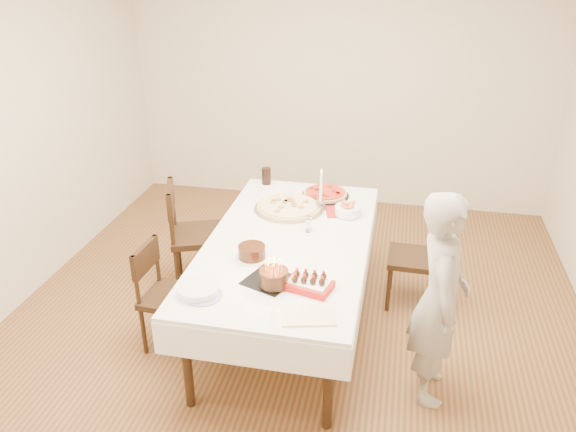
% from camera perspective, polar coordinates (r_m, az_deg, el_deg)
% --- Properties ---
extents(floor, '(5.00, 5.00, 0.00)m').
position_cam_1_polar(floor, '(4.39, 0.45, -11.44)').
color(floor, brown).
rests_on(floor, ground).
extents(wall_back, '(4.50, 0.04, 2.70)m').
position_cam_1_polar(wall_back, '(6.10, 5.29, 13.43)').
color(wall_back, beige).
rests_on(wall_back, floor).
extents(dining_table, '(1.65, 2.36, 0.75)m').
position_cam_1_polar(dining_table, '(4.22, 0.00, -6.95)').
color(dining_table, white).
rests_on(dining_table, floor).
extents(chair_right_savory, '(0.43, 0.43, 0.83)m').
position_cam_1_polar(chair_right_savory, '(4.58, 12.60, -4.20)').
color(chair_right_savory, black).
rests_on(chair_right_savory, floor).
extents(chair_left_savory, '(0.62, 0.62, 0.94)m').
position_cam_1_polar(chair_left_savory, '(4.75, -9.09, -1.93)').
color(chair_left_savory, black).
rests_on(chair_left_savory, floor).
extents(chair_left_dessert, '(0.44, 0.44, 0.81)m').
position_cam_1_polar(chair_left_dessert, '(4.11, -11.74, -8.07)').
color(chair_left_dessert, black).
rests_on(chair_left_dessert, floor).
extents(person, '(0.36, 0.53, 1.42)m').
position_cam_1_polar(person, '(3.58, 15.13, -8.18)').
color(person, '#A9A49F').
rests_on(person, floor).
extents(pizza_white, '(0.73, 0.73, 0.04)m').
position_cam_1_polar(pizza_white, '(4.47, 0.10, 0.91)').
color(pizza_white, beige).
rests_on(pizza_white, dining_table).
extents(pizza_pepperoni, '(0.51, 0.51, 0.04)m').
position_cam_1_polar(pizza_pepperoni, '(4.73, 3.82, 2.28)').
color(pizza_pepperoni, red).
rests_on(pizza_pepperoni, dining_table).
extents(red_placemat, '(0.27, 0.27, 0.01)m').
position_cam_1_polar(red_placemat, '(4.46, 5.32, 0.41)').
color(red_placemat, '#B21E1E').
rests_on(red_placemat, dining_table).
extents(pasta_bowl, '(0.24, 0.24, 0.07)m').
position_cam_1_polar(pasta_bowl, '(4.40, 6.10, 0.58)').
color(pasta_bowl, white).
rests_on(pasta_bowl, dining_table).
extents(taper_candle, '(0.09, 0.09, 0.35)m').
position_cam_1_polar(taper_candle, '(4.42, 3.37, 2.72)').
color(taper_candle, white).
rests_on(taper_candle, dining_table).
extents(shaker_pair, '(0.10, 0.10, 0.11)m').
position_cam_1_polar(shaker_pair, '(4.12, 2.04, -0.97)').
color(shaker_pair, white).
rests_on(shaker_pair, dining_table).
extents(cola_glass, '(0.09, 0.09, 0.15)m').
position_cam_1_polar(cola_glass, '(4.94, -2.22, 4.08)').
color(cola_glass, black).
rests_on(cola_glass, dining_table).
extents(layer_cake, '(0.29, 0.29, 0.10)m').
position_cam_1_polar(layer_cake, '(3.78, -3.70, -3.70)').
color(layer_cake, '#34180D').
rests_on(layer_cake, dining_table).
extents(cake_board, '(0.36, 0.36, 0.01)m').
position_cam_1_polar(cake_board, '(3.57, -1.94, -6.56)').
color(cake_board, black).
rests_on(cake_board, dining_table).
extents(birthday_cake, '(0.20, 0.20, 0.17)m').
position_cam_1_polar(birthday_cake, '(3.46, -1.44, -5.81)').
color(birthday_cake, '#3E1C11').
rests_on(birthday_cake, dining_table).
extents(strawberry_box, '(0.32, 0.25, 0.07)m').
position_cam_1_polar(strawberry_box, '(3.47, 2.16, -6.90)').
color(strawberry_box, red).
rests_on(strawberry_box, dining_table).
extents(box_lid, '(0.35, 0.27, 0.03)m').
position_cam_1_polar(box_lid, '(3.26, 2.09, -10.13)').
color(box_lid, beige).
rests_on(box_lid, dining_table).
extents(plate_stack, '(0.27, 0.27, 0.05)m').
position_cam_1_polar(plate_stack, '(3.48, -9.08, -7.37)').
color(plate_stack, white).
rests_on(plate_stack, dining_table).
extents(china_plate, '(0.30, 0.30, 0.01)m').
position_cam_1_polar(china_plate, '(3.46, -8.62, -7.98)').
color(china_plate, white).
rests_on(china_plate, dining_table).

